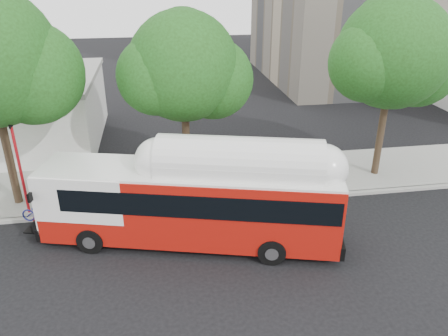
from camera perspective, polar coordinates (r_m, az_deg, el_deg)
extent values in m
plane|color=black|center=(17.28, 0.39, -11.29)|extent=(120.00, 120.00, 0.00)
cube|color=gray|center=(22.77, -2.33, -1.59)|extent=(60.00, 5.00, 0.15)
cube|color=gray|center=(20.48, -1.43, -4.77)|extent=(60.00, 0.30, 0.15)
cube|color=maroon|center=(20.36, -9.86, -5.35)|extent=(10.00, 0.32, 0.16)
cylinder|color=#2D2116|center=(21.60, -26.57, 2.78)|extent=(0.36, 0.36, 6.08)
sphere|color=#1C4212|center=(20.53, -23.74, 11.23)|extent=(4.35, 4.35, 4.35)
cylinder|color=#2D2116|center=(21.17, -4.98, 4.06)|extent=(0.36, 0.36, 5.44)
sphere|color=#1C4212|center=(20.23, -5.33, 13.11)|extent=(5.00, 5.00, 5.00)
sphere|color=#1C4212|center=(20.71, -1.43, 11.55)|extent=(3.75, 3.75, 3.75)
cylinder|color=#2D2116|center=(23.77, 19.94, 5.38)|extent=(0.36, 0.36, 5.76)
sphere|color=#1C4212|center=(22.93, 21.27, 13.88)|extent=(5.40, 5.40, 5.40)
sphere|color=#1C4212|center=(23.98, 23.92, 12.10)|extent=(4.05, 4.05, 4.05)
cube|color=#A7130B|center=(17.21, -4.48, -4.70)|extent=(11.76, 5.42, 2.78)
cube|color=black|center=(16.86, -2.93, -3.09)|extent=(10.66, 5.18, 0.91)
cube|color=white|center=(16.56, -4.64, -0.39)|extent=(11.74, 5.35, 0.10)
cube|color=white|center=(16.22, 2.01, 0.11)|extent=(6.42, 3.46, 0.53)
cube|color=black|center=(19.86, -22.60, -6.55)|extent=(1.19, 1.87, 0.06)
imported|color=navy|center=(19.64, -22.82, -5.40)|extent=(0.98, 1.74, 0.86)
cylinder|color=red|center=(20.78, -24.98, -0.57)|extent=(0.13, 0.13, 4.19)
cube|color=black|center=(20.03, -26.10, 5.12)|extent=(0.05, 0.42, 0.26)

